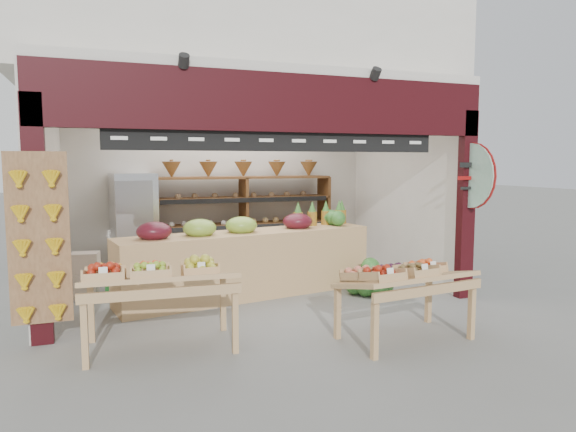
{
  "coord_description": "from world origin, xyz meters",
  "views": [
    {
      "loc": [
        -2.12,
        -6.97,
        1.94
      ],
      "look_at": [
        0.37,
        -0.2,
        1.18
      ],
      "focal_mm": 32.0,
      "sensor_mm": 36.0,
      "label": 1
    }
  ],
  "objects_px": {
    "cardboard_stack": "(101,280)",
    "watermelon_pile": "(369,282)",
    "mid_counter": "(248,261)",
    "display_table_right": "(400,276)",
    "back_shelving": "(244,204)",
    "refrigerator": "(134,226)",
    "display_table_left": "(149,276)"
  },
  "relations": [
    {
      "from": "cardboard_stack",
      "to": "watermelon_pile",
      "type": "distance_m",
      "value": 3.92
    },
    {
      "from": "mid_counter",
      "to": "watermelon_pile",
      "type": "xyz_separation_m",
      "value": [
        1.71,
        -0.52,
        -0.34
      ]
    },
    {
      "from": "mid_counter",
      "to": "display_table_right",
      "type": "bearing_deg",
      "value": -65.79
    },
    {
      "from": "back_shelving",
      "to": "display_table_right",
      "type": "xyz_separation_m",
      "value": [
        0.63,
        -4.1,
        -0.49
      ]
    },
    {
      "from": "cardboard_stack",
      "to": "mid_counter",
      "type": "xyz_separation_m",
      "value": [
        2.0,
        -0.72,
        0.28
      ]
    },
    {
      "from": "back_shelving",
      "to": "refrigerator",
      "type": "relative_size",
      "value": 1.81
    },
    {
      "from": "refrigerator",
      "to": "display_table_left",
      "type": "xyz_separation_m",
      "value": [
        -0.07,
        -3.45,
        -0.11
      ]
    },
    {
      "from": "back_shelving",
      "to": "watermelon_pile",
      "type": "bearing_deg",
      "value": -60.64
    },
    {
      "from": "back_shelving",
      "to": "cardboard_stack",
      "type": "height_order",
      "value": "back_shelving"
    },
    {
      "from": "display_table_right",
      "to": "watermelon_pile",
      "type": "relative_size",
      "value": 2.2
    },
    {
      "from": "cardboard_stack",
      "to": "mid_counter",
      "type": "relative_size",
      "value": 0.27
    },
    {
      "from": "display_table_right",
      "to": "display_table_left",
      "type": "bearing_deg",
      "value": 165.48
    },
    {
      "from": "watermelon_pile",
      "to": "display_table_left",
      "type": "bearing_deg",
      "value": -160.28
    },
    {
      "from": "back_shelving",
      "to": "mid_counter",
      "type": "distance_m",
      "value": 1.93
    },
    {
      "from": "mid_counter",
      "to": "refrigerator",
      "type": "bearing_deg",
      "value": 129.5
    },
    {
      "from": "watermelon_pile",
      "to": "cardboard_stack",
      "type": "bearing_deg",
      "value": 161.49
    },
    {
      "from": "refrigerator",
      "to": "watermelon_pile",
      "type": "distance_m",
      "value": 3.97
    },
    {
      "from": "back_shelving",
      "to": "cardboard_stack",
      "type": "bearing_deg",
      "value": -156.97
    },
    {
      "from": "back_shelving",
      "to": "refrigerator",
      "type": "distance_m",
      "value": 1.91
    },
    {
      "from": "display_table_left",
      "to": "back_shelving",
      "type": "bearing_deg",
      "value": 60.39
    },
    {
      "from": "refrigerator",
      "to": "watermelon_pile",
      "type": "height_order",
      "value": "refrigerator"
    },
    {
      "from": "refrigerator",
      "to": "cardboard_stack",
      "type": "distance_m",
      "value": 1.34
    },
    {
      "from": "display_table_right",
      "to": "watermelon_pile",
      "type": "height_order",
      "value": "display_table_right"
    },
    {
      "from": "mid_counter",
      "to": "display_table_left",
      "type": "relative_size",
      "value": 2.39
    },
    {
      "from": "refrigerator",
      "to": "display_table_left",
      "type": "distance_m",
      "value": 3.45
    },
    {
      "from": "mid_counter",
      "to": "watermelon_pile",
      "type": "distance_m",
      "value": 1.82
    },
    {
      "from": "cardboard_stack",
      "to": "display_table_right",
      "type": "bearing_deg",
      "value": -45.11
    },
    {
      "from": "back_shelving",
      "to": "mid_counter",
      "type": "xyz_separation_m",
      "value": [
        -0.43,
        -1.76,
        -0.68
      ]
    },
    {
      "from": "cardboard_stack",
      "to": "watermelon_pile",
      "type": "xyz_separation_m",
      "value": [
        3.71,
        -1.24,
        -0.06
      ]
    },
    {
      "from": "refrigerator",
      "to": "mid_counter",
      "type": "bearing_deg",
      "value": -57.98
    },
    {
      "from": "cardboard_stack",
      "to": "display_table_right",
      "type": "relative_size",
      "value": 0.68
    },
    {
      "from": "display_table_right",
      "to": "back_shelving",
      "type": "bearing_deg",
      "value": 98.69
    }
  ]
}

